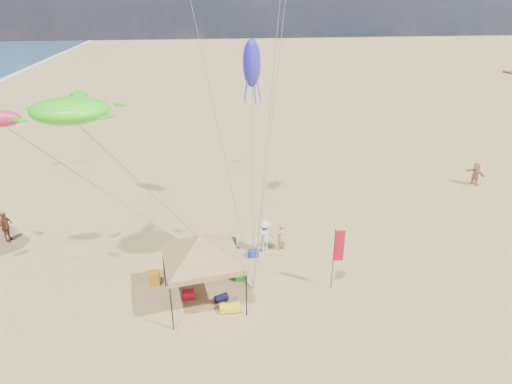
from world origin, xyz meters
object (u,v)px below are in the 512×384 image
(cooler_blue, at_px, (253,253))
(person_near_b, at_px, (235,251))
(feather_flag, at_px, (338,250))
(person_near_c, at_px, (264,236))
(person_far_c, at_px, (475,174))
(chair_yellow, at_px, (154,278))
(beach_cart, at_px, (230,307))
(person_near_a, at_px, (281,237))
(chair_green, at_px, (240,273))
(canopy_tent, at_px, (201,237))
(cooler_red, at_px, (188,294))
(person_far_a, at_px, (5,227))

(cooler_blue, height_order, person_near_b, person_near_b)
(feather_flag, relative_size, person_near_c, 1.69)
(person_far_c, bearing_deg, chair_yellow, -92.14)
(chair_yellow, xyz_separation_m, person_near_b, (4.05, 1.09, 0.50))
(beach_cart, distance_m, person_near_a, 5.85)
(person_far_c, bearing_deg, feather_flag, -76.99)
(chair_green, bearing_deg, chair_yellow, 177.68)
(person_near_a, xyz_separation_m, person_near_c, (-0.92, -0.02, 0.15))
(feather_flag, relative_size, beach_cart, 3.57)
(canopy_tent, xyz_separation_m, feather_flag, (6.28, 0.04, -1.19))
(chair_yellow, bearing_deg, person_far_c, 22.23)
(person_near_b, xyz_separation_m, person_far_c, (18.83, 8.26, 0.03))
(cooler_red, bearing_deg, canopy_tent, -18.41)
(chair_yellow, height_order, person_far_a, person_far_a)
(cooler_blue, bearing_deg, person_near_c, 34.36)
(person_far_c, bearing_deg, person_near_a, -90.75)
(cooler_blue, xyz_separation_m, chair_green, (-0.92, -1.96, 0.16))
(person_near_c, bearing_deg, chair_green, 35.45)
(feather_flag, height_order, person_far_c, feather_flag)
(cooler_red, distance_m, person_near_c, 5.55)
(cooler_blue, relative_size, beach_cart, 0.60)
(chair_green, bearing_deg, feather_flag, -17.04)
(cooler_red, xyz_separation_m, person_near_c, (4.16, 3.59, 0.76))
(feather_flag, bearing_deg, person_near_a, 116.65)
(canopy_tent, height_order, chair_yellow, canopy_tent)
(cooler_red, height_order, person_near_c, person_near_c)
(cooler_blue, distance_m, chair_yellow, 5.41)
(chair_green, xyz_separation_m, person_far_a, (-12.82, 5.61, 0.57))
(cooler_blue, distance_m, person_near_a, 1.79)
(canopy_tent, xyz_separation_m, person_far_a, (-10.99, 7.01, -2.40))
(chair_green, distance_m, person_near_a, 3.55)
(person_near_b, height_order, person_far_a, person_far_a)
(canopy_tent, relative_size, beach_cart, 7.12)
(feather_flag, height_order, cooler_blue, feather_flag)
(beach_cart, height_order, person_near_a, person_near_a)
(feather_flag, distance_m, person_near_b, 5.43)
(person_far_c, bearing_deg, person_near_b, -90.68)
(feather_flag, xyz_separation_m, cooler_blue, (-3.53, 3.32, -1.95))
(beach_cart, bearing_deg, person_near_c, 64.24)
(person_near_b, bearing_deg, person_near_c, -1.93)
(canopy_tent, distance_m, cooler_blue, 5.36)
(cooler_blue, height_order, person_near_c, person_near_c)
(cooler_blue, height_order, chair_green, chair_green)
(person_far_a, distance_m, person_far_c, 31.76)
(chair_green, bearing_deg, person_near_b, 96.03)
(cooler_red, height_order, cooler_blue, same)
(cooler_red, distance_m, person_far_c, 23.79)
(cooler_red, relative_size, person_far_c, 0.31)
(cooler_blue, distance_m, person_far_a, 14.23)
(person_far_c, bearing_deg, person_far_a, -107.28)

